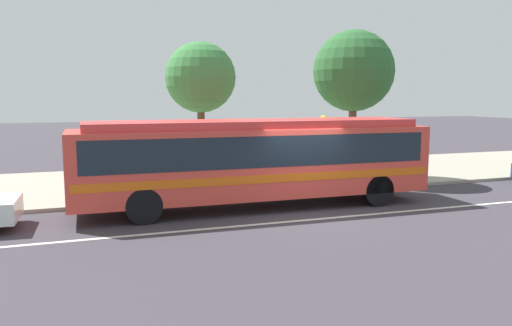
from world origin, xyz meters
name	(u,v)px	position (x,y,z in m)	size (l,w,h in m)	color
ground_plane	(305,213)	(0.00, 0.00, 0.00)	(120.00, 120.00, 0.00)	#3C373F
sidewalk_slab	(238,178)	(0.00, 6.66, 0.06)	(60.00, 8.00, 0.12)	#A09887
lane_stripe_center	(317,219)	(0.00, -0.80, 0.00)	(56.00, 0.16, 0.01)	silver
transit_bus	(255,157)	(-1.12, 1.31, 1.59)	(11.04, 2.68, 2.72)	#D43F34
pedestrian_waiting_near_sign	(153,165)	(-3.91, 3.83, 1.12)	(0.41, 0.41, 1.70)	#243048
pedestrian_walking_along_curb	(354,155)	(4.14, 4.28, 1.13)	(0.46, 0.46, 1.73)	#6F5A59
pedestrian_standing_by_tree	(348,154)	(3.87, 4.28, 1.15)	(0.37, 0.37, 1.76)	#7E6361
bus_stop_sign	(323,141)	(2.24, 3.31, 1.80)	(0.08, 0.44, 2.63)	gray
street_tree_near_stop	(200,78)	(-1.95, 4.92, 4.10)	(2.57, 2.57, 5.30)	brown
street_tree_mid_block	(354,71)	(4.41, 4.93, 4.45)	(3.29, 3.29, 6.00)	brown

